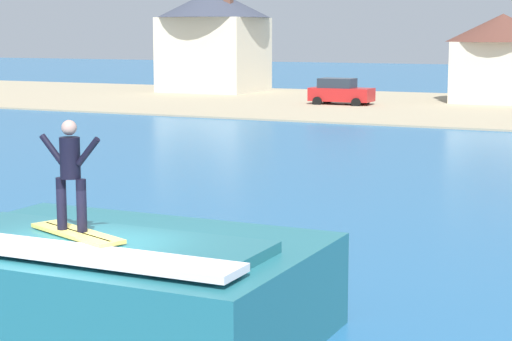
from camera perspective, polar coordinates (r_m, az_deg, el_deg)
wave_crest at (r=15.05m, az=-8.78°, el=-7.20°), size 6.43×4.37×1.77m
surfboard at (r=14.54m, az=-11.22°, el=-3.90°), size 2.07×1.21×0.06m
surfer at (r=14.43m, az=-11.62°, el=0.08°), size 1.13×0.32×1.76m
car_near_shore at (r=61.64m, az=5.34°, el=4.96°), size 4.23×2.14×1.86m
house_with_chimney at (r=74.98m, az=-2.68°, el=8.53°), size 9.30×9.30×8.67m
house_small_cottage at (r=65.60m, az=15.23°, el=7.11°), size 7.79×7.79×6.21m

